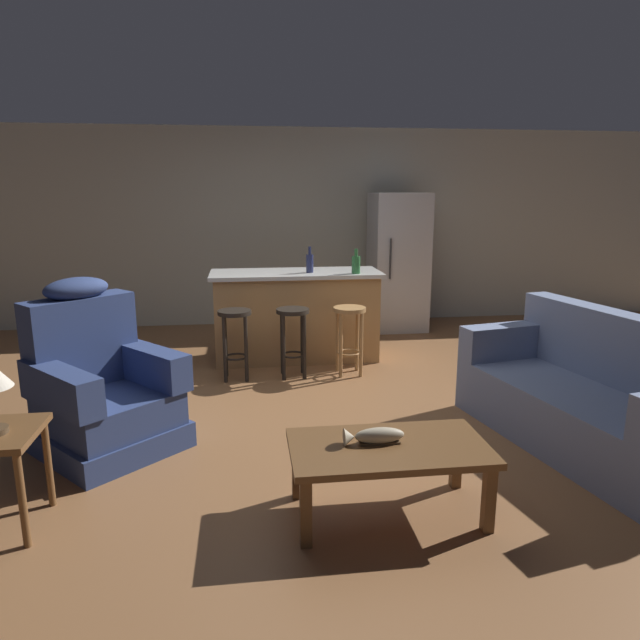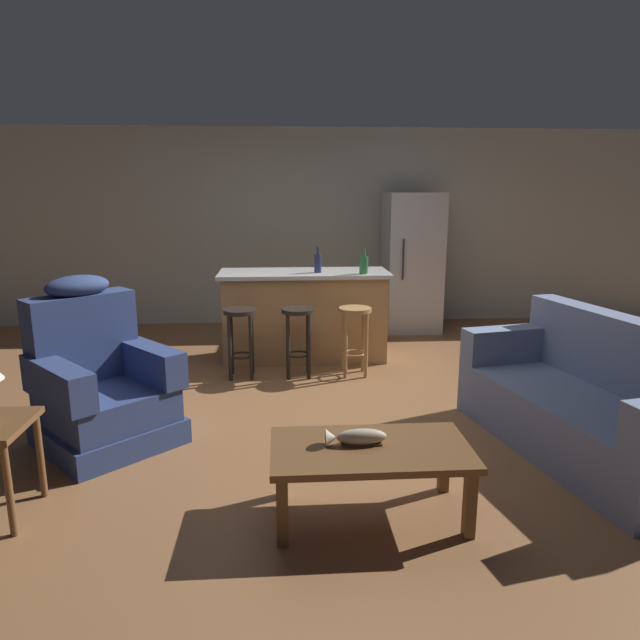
% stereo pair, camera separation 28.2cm
% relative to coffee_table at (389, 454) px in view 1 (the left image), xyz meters
% --- Properties ---
extents(ground_plane, '(12.00, 12.00, 0.00)m').
position_rel_coffee_table_xyz_m(ground_plane, '(-0.23, 1.79, -0.36)').
color(ground_plane, brown).
extents(back_wall, '(12.00, 0.05, 2.60)m').
position_rel_coffee_table_xyz_m(back_wall, '(-0.23, 4.92, 0.94)').
color(back_wall, '#B2B2A3').
rests_on(back_wall, ground_plane).
extents(coffee_table, '(1.10, 0.60, 0.42)m').
position_rel_coffee_table_xyz_m(coffee_table, '(0.00, 0.00, 0.00)').
color(coffee_table, brown).
rests_on(coffee_table, ground_plane).
extents(fish_figurine, '(0.34, 0.10, 0.10)m').
position_rel_coffee_table_xyz_m(fish_figurine, '(-0.08, 0.03, 0.10)').
color(fish_figurine, '#4C3823').
rests_on(fish_figurine, coffee_table).
extents(couch, '(1.20, 2.03, 0.94)m').
position_rel_coffee_table_xyz_m(couch, '(1.65, 0.71, -0.02)').
color(couch, '#707FA3').
rests_on(couch, ground_plane).
extents(recliner_near_lamp, '(1.19, 1.19, 1.20)m').
position_rel_coffee_table_xyz_m(recliner_near_lamp, '(-1.79, 1.12, 0.06)').
color(recliner_near_lamp, navy).
rests_on(recliner_near_lamp, ground_plane).
extents(kitchen_island, '(1.80, 0.70, 0.95)m').
position_rel_coffee_table_xyz_m(kitchen_island, '(-0.23, 3.14, 0.11)').
color(kitchen_island, '#AD7F4C').
rests_on(kitchen_island, ground_plane).
extents(bar_stool_left, '(0.32, 0.32, 0.68)m').
position_rel_coffee_table_xyz_m(bar_stool_left, '(-0.88, 2.51, 0.11)').
color(bar_stool_left, black).
rests_on(bar_stool_left, ground_plane).
extents(bar_stool_middle, '(0.32, 0.32, 0.68)m').
position_rel_coffee_table_xyz_m(bar_stool_middle, '(-0.32, 2.51, 0.11)').
color(bar_stool_middle, black).
rests_on(bar_stool_middle, ground_plane).
extents(bar_stool_right, '(0.32, 0.32, 0.68)m').
position_rel_coffee_table_xyz_m(bar_stool_right, '(0.24, 2.51, 0.11)').
color(bar_stool_right, '#A87A47').
rests_on(bar_stool_right, ground_plane).
extents(refrigerator, '(0.70, 0.69, 1.76)m').
position_rel_coffee_table_xyz_m(refrigerator, '(1.21, 4.34, 0.52)').
color(refrigerator, '#B7B7BC').
rests_on(refrigerator, ground_plane).
extents(bottle_tall_green, '(0.09, 0.09, 0.26)m').
position_rel_coffee_table_xyz_m(bottle_tall_green, '(0.38, 2.93, 0.68)').
color(bottle_tall_green, '#2D6B38').
rests_on(bottle_tall_green, kitchen_island).
extents(bottle_short_amber, '(0.08, 0.08, 0.27)m').
position_rel_coffee_table_xyz_m(bottle_short_amber, '(-0.09, 3.06, 0.69)').
color(bottle_short_amber, '#23284C').
rests_on(bottle_short_amber, kitchen_island).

